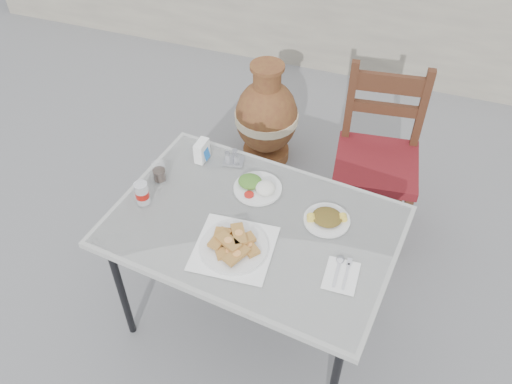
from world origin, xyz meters
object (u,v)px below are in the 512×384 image
(cola_glass, at_px, (159,173))
(napkin_holder, at_px, (202,151))
(pide_plate, at_px, (234,244))
(soda_can, at_px, (142,193))
(condiment_caddy, at_px, (233,159))
(salad_rice_plate, at_px, (257,186))
(terracotta_urn, at_px, (266,117))
(chair, at_px, (377,157))
(salad_chopped_plate, at_px, (327,218))
(cafe_table, at_px, (253,232))

(cola_glass, height_order, napkin_holder, napkin_holder)
(pide_plate, xyz_separation_m, soda_can, (-0.44, 0.11, 0.02))
(cola_glass, bearing_deg, soda_can, -90.26)
(condiment_caddy, bearing_deg, salad_rice_plate, -39.06)
(cola_glass, bearing_deg, terracotta_urn, 82.44)
(soda_can, height_order, chair, chair)
(salad_chopped_plate, relative_size, condiment_caddy, 1.88)
(salad_rice_plate, bearing_deg, chair, 55.35)
(pide_plate, relative_size, cola_glass, 3.69)
(soda_can, bearing_deg, salad_chopped_plate, 11.28)
(pide_plate, relative_size, salad_rice_plate, 1.54)
(salad_chopped_plate, xyz_separation_m, napkin_holder, (-0.61, 0.18, 0.03))
(salad_rice_plate, distance_m, cola_glass, 0.42)
(cola_glass, bearing_deg, cafe_table, -13.47)
(pide_plate, height_order, chair, chair)
(cafe_table, bearing_deg, soda_can, -175.49)
(salad_rice_plate, xyz_separation_m, napkin_holder, (-0.29, 0.10, 0.03))
(condiment_caddy, height_order, terracotta_urn, condiment_caddy)
(pide_plate, distance_m, terracotta_urn, 1.39)
(condiment_caddy, relative_size, terracotta_urn, 0.15)
(napkin_holder, bearing_deg, terracotta_urn, 92.12)
(napkin_holder, height_order, chair, chair)
(salad_rice_plate, relative_size, condiment_caddy, 2.07)
(chair, bearing_deg, pide_plate, -120.12)
(cafe_table, relative_size, chair, 1.30)
(cafe_table, xyz_separation_m, napkin_holder, (-0.34, 0.29, 0.10))
(napkin_holder, bearing_deg, cafe_table, -37.00)
(pide_plate, xyz_separation_m, chair, (0.41, 0.95, -0.23))
(salad_rice_plate, bearing_deg, pide_plate, -86.04)
(cola_glass, relative_size, condiment_caddy, 0.86)
(chair, distance_m, terracotta_urn, 0.80)
(condiment_caddy, bearing_deg, salad_chopped_plate, -23.35)
(soda_can, bearing_deg, terracotta_urn, 83.34)
(salad_rice_plate, height_order, chair, chair)
(cafe_table, bearing_deg, chair, 64.89)
(soda_can, xyz_separation_m, cola_glass, (0.00, 0.15, -0.01))
(cola_glass, bearing_deg, chair, 39.63)
(cafe_table, height_order, cola_glass, cola_glass)
(salad_rice_plate, bearing_deg, terracotta_urn, 106.00)
(soda_can, bearing_deg, chair, 45.07)
(salad_rice_plate, distance_m, chair, 0.79)
(pide_plate, height_order, condiment_caddy, condiment_caddy)
(salad_rice_plate, xyz_separation_m, salad_chopped_plate, (0.32, -0.08, -0.00))
(salad_chopped_plate, height_order, cola_glass, cola_glass)
(cafe_table, relative_size, soda_can, 11.76)
(napkin_holder, xyz_separation_m, condiment_caddy, (0.14, 0.02, -0.03))
(cafe_table, distance_m, soda_can, 0.48)
(salad_rice_plate, relative_size, terracotta_urn, 0.31)
(cafe_table, height_order, condiment_caddy, condiment_caddy)
(terracotta_urn, bearing_deg, condiment_caddy, -81.75)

